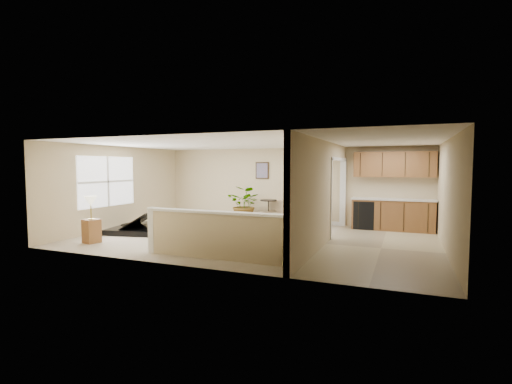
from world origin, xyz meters
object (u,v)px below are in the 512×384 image
at_px(loveseat, 287,214).
at_px(accent_table, 269,208).
at_px(piano, 140,212).
at_px(piano_bench, 205,227).
at_px(small_plant, 316,220).
at_px(lamp_stand, 91,223).
at_px(palm_plant, 245,205).

xyz_separation_m(loveseat, accent_table, (-0.66, 0.09, 0.14)).
distance_m(piano, piano_bench, 2.03).
relative_size(loveseat, small_plant, 3.87).
distance_m(piano, lamp_stand, 1.72).
relative_size(piano_bench, palm_plant, 0.53).
height_order(piano, piano_bench, piano).
xyz_separation_m(palm_plant, lamp_stand, (-2.23, -4.40, -0.12)).
xyz_separation_m(loveseat, lamp_stand, (-3.68, -4.41, 0.12)).
height_order(small_plant, lamp_stand, lamp_stand).
bearing_deg(piano_bench, loveseat, 56.30).
height_order(palm_plant, small_plant, palm_plant).
distance_m(piano, small_plant, 5.31).
distance_m(piano_bench, lamp_stand, 2.88).
xyz_separation_m(piano, palm_plant, (2.14, 2.69, 0.02)).
relative_size(loveseat, accent_table, 2.51).
relative_size(palm_plant, lamp_stand, 1.06).
bearing_deg(small_plant, loveseat, -178.35).
relative_size(accent_table, small_plant, 1.54).
bearing_deg(loveseat, palm_plant, -162.92).
bearing_deg(piano_bench, small_plant, 43.80).
distance_m(accent_table, small_plant, 1.63).
xyz_separation_m(accent_table, palm_plant, (-0.79, -0.10, 0.10)).
bearing_deg(small_plant, accent_table, 177.91).
distance_m(piano, palm_plant, 3.44).
distance_m(loveseat, accent_table, 0.68).
relative_size(piano_bench, accent_table, 0.82).
xyz_separation_m(piano_bench, small_plant, (2.55, 2.45, 0.00)).
height_order(accent_table, lamp_stand, lamp_stand).
height_order(loveseat, palm_plant, palm_plant).
bearing_deg(small_plant, palm_plant, -179.10).
distance_m(palm_plant, lamp_stand, 4.94).
xyz_separation_m(piano, piano_bench, (1.98, 0.28, -0.37)).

